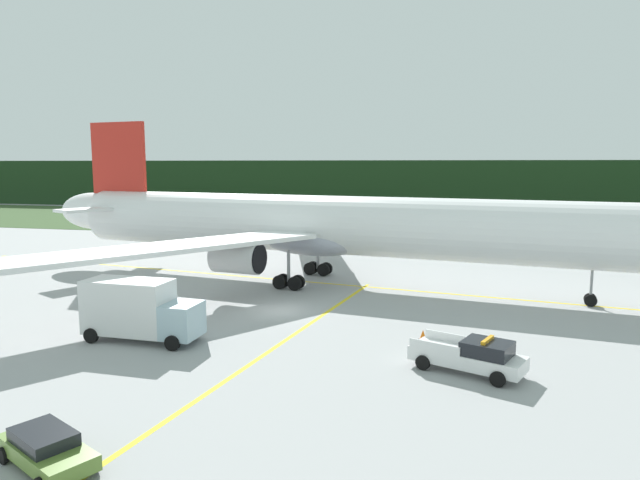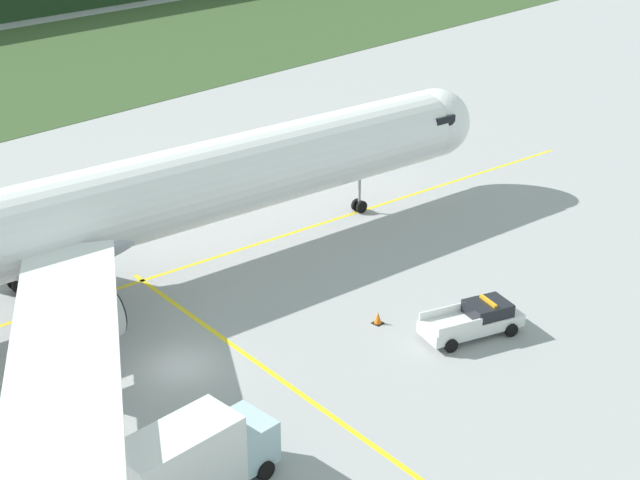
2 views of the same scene
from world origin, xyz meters
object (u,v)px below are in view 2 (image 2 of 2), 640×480
at_px(ops_pickup_truck, 475,320).
at_px(apron_cone, 378,318).
at_px(catering_truck, 193,460).
at_px(airliner, 92,214).

xyz_separation_m(ops_pickup_truck, apron_cone, (-2.66, 4.63, -0.57)).
relative_size(ops_pickup_truck, catering_truck, 0.85).
bearing_deg(catering_truck, apron_cone, 13.03).
distance_m(airliner, apron_cone, 17.36).
distance_m(ops_pickup_truck, catering_truck, 19.24).
relative_size(catering_truck, apron_cone, 10.20).
height_order(ops_pickup_truck, apron_cone, ops_pickup_truck).
bearing_deg(ops_pickup_truck, apron_cone, 119.85).
distance_m(catering_truck, apron_cone, 17.05).
distance_m(ops_pickup_truck, apron_cone, 5.37).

